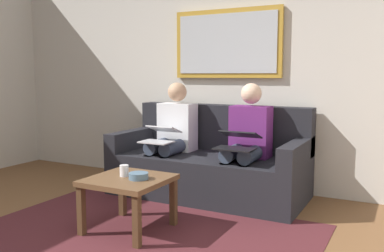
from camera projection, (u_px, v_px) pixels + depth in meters
wall_rear at (230, 67)px, 4.58m from camera, size 6.00×0.12×2.60m
area_rug at (141, 235)px, 3.20m from camera, size 2.60×1.80×0.01m
couch at (211, 164)px, 4.28m from camera, size 1.92×0.90×0.90m
framed_mirror at (227, 44)px, 4.47m from camera, size 1.21×0.05×0.73m
coffee_table at (128, 186)px, 3.27m from camera, size 0.59×0.59×0.42m
cup at (124, 171)px, 3.30m from camera, size 0.07×0.07×0.09m
bowl at (139, 176)px, 3.21m from camera, size 0.15×0.15×0.05m
person_left at (247, 139)px, 3.99m from camera, size 0.38×0.58×1.14m
laptop_black at (238, 141)px, 3.78m from camera, size 0.35×0.36×0.16m
person_right at (173, 134)px, 4.37m from camera, size 0.38×0.58×1.14m
laptop_silver at (161, 135)px, 4.16m from camera, size 0.31×0.36×0.16m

